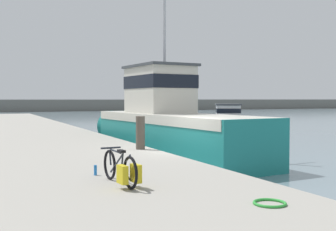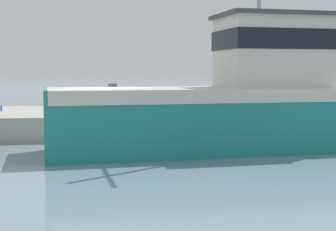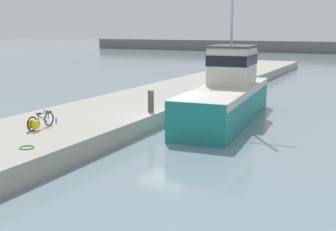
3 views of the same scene
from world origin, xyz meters
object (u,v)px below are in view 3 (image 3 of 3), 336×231
object	(u,v)px
bicycle_touring	(38,122)
mooring_post	(151,101)
fishing_boat_main	(229,93)
water_bottle_on_curb	(56,120)

from	to	relation	value
bicycle_touring	mooring_post	xyz separation A→B (m)	(2.46, 5.59, 0.25)
fishing_boat_main	mooring_post	distance (m)	5.06
bicycle_touring	fishing_boat_main	bearing A→B (deg)	57.31
mooring_post	bicycle_touring	bearing A→B (deg)	-113.72
water_bottle_on_curb	mooring_post	bearing A→B (deg)	57.89
bicycle_touring	water_bottle_on_curb	xyz separation A→B (m)	(-0.21, 1.35, -0.21)
bicycle_touring	water_bottle_on_curb	distance (m)	1.38
mooring_post	water_bottle_on_curb	xyz separation A→B (m)	(-2.67, -4.25, -0.45)
fishing_boat_main	bicycle_touring	bearing A→B (deg)	-123.38
bicycle_touring	water_bottle_on_curb	size ratio (longest dim) A/B	7.54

